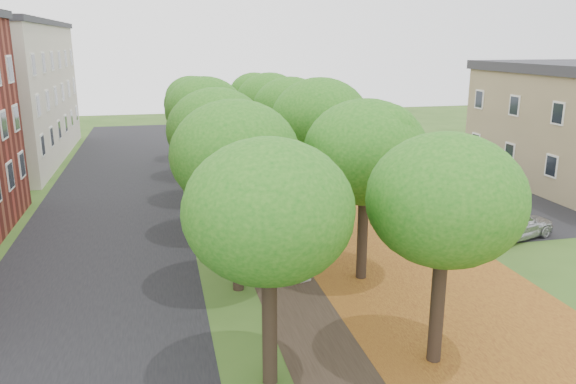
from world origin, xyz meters
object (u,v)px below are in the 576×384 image
bench (294,265)px  car_white (403,169)px  car_red (466,200)px  car_silver (513,224)px  car_grey (432,182)px

bench → car_white: size_ratio=0.37×
car_red → car_white: 7.95m
car_silver → car_white: bearing=-17.7°
bench → car_red: bearing=-78.7°
car_silver → car_white: 12.13m
car_silver → car_white: car_silver is taller
car_red → car_silver: bearing=179.2°
car_red → bench: bearing=118.0°
bench → car_grey: bearing=-65.3°
car_silver → car_white: size_ratio=0.89×
car_red → car_grey: car_grey is taller
bench → car_red: car_red is taller
car_white → car_grey: bearing=155.9°
bench → car_white: bearing=-55.5°
bench → car_grey: (10.90, 9.92, 0.34)m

